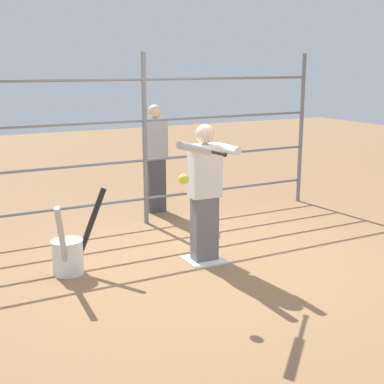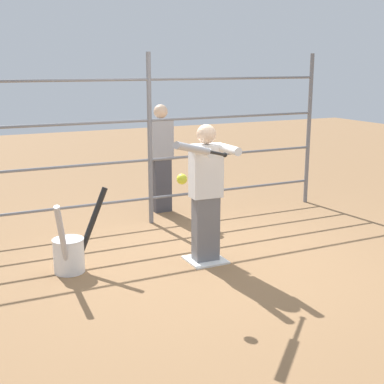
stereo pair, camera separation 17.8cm
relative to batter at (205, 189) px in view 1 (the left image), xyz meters
The scene contains 8 objects.
ground_plane 0.80m from the batter, 90.00° to the right, with size 24.00×24.00×0.00m, color olive.
home_plate 0.79m from the batter, 90.00° to the right, with size 0.40×0.40×0.02m.
fence_backstop 1.65m from the batter, 90.00° to the right, with size 5.18×0.06×2.23m.
batter is the anchor object (origin of this frame).
baseball_bat_swinging 0.98m from the batter, 56.53° to the left, with size 0.78×0.54×0.26m.
softball_in_flight 0.91m from the batter, 47.85° to the left, with size 0.10×0.10×0.10m.
bat_bucket 1.54m from the batter, 13.12° to the right, with size 0.64×0.56×0.86m.
bystander_behind_fence 2.12m from the batter, 99.59° to the right, with size 0.32×0.20×1.54m.
Camera 1 is at (2.67, 4.78, 2.08)m, focal length 50.00 mm.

